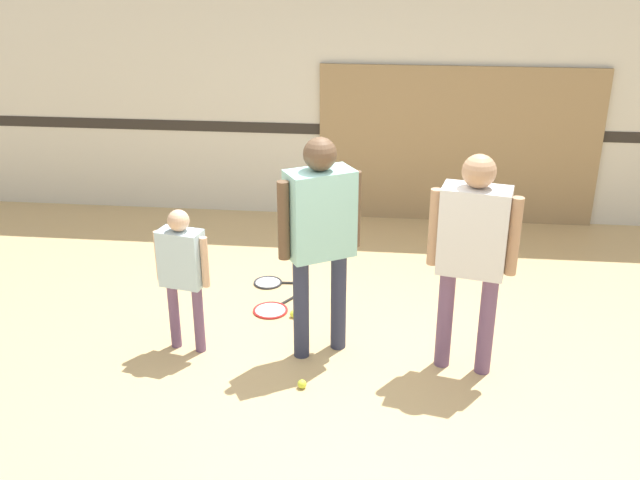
% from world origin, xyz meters
% --- Properties ---
extents(ground_plane, '(16.00, 16.00, 0.00)m').
position_xyz_m(ground_plane, '(0.00, 0.00, 0.00)').
color(ground_plane, tan).
extents(wall_back, '(16.00, 0.07, 3.20)m').
position_xyz_m(wall_back, '(0.00, 3.25, 1.60)').
color(wall_back, silver).
rests_on(wall_back, ground_plane).
extents(wall_panel, '(3.10, 0.05, 1.76)m').
position_xyz_m(wall_panel, '(1.06, 3.19, 0.88)').
color(wall_panel, '#9E7F56').
rests_on(wall_panel, ground_plane).
extents(person_instructor, '(0.58, 0.48, 1.73)m').
position_xyz_m(person_instructor, '(-0.17, 0.18, 1.07)').
color(person_instructor, '#2D334C').
rests_on(person_instructor, ground_plane).
extents(person_student_left, '(0.44, 0.24, 1.18)m').
position_xyz_m(person_student_left, '(-1.21, 0.10, 0.73)').
color(person_student_left, '#6B4C70').
rests_on(person_student_left, ground_plane).
extents(person_student_right, '(0.62, 0.35, 1.68)m').
position_xyz_m(person_student_right, '(0.93, 0.06, 1.04)').
color(person_student_right, '#6B4C70').
rests_on(person_student_right, ground_plane).
extents(racket_spare_on_floor, '(0.42, 0.52, 0.03)m').
position_xyz_m(racket_spare_on_floor, '(-0.66, 0.79, 0.01)').
color(racket_spare_on_floor, red).
rests_on(racket_spare_on_floor, ground_plane).
extents(racket_second_spare, '(0.49, 0.29, 0.03)m').
position_xyz_m(racket_second_spare, '(-0.77, 1.31, 0.01)').
color(racket_second_spare, '#28282D').
rests_on(racket_second_spare, ground_plane).
extents(tennis_ball_near_instructor, '(0.07, 0.07, 0.07)m').
position_xyz_m(tennis_ball_near_instructor, '(-0.24, -0.34, 0.03)').
color(tennis_ball_near_instructor, '#CCE038').
rests_on(tennis_ball_near_instructor, ground_plane).
extents(tennis_ball_by_spare_racket, '(0.07, 0.07, 0.07)m').
position_xyz_m(tennis_ball_by_spare_racket, '(-0.45, 0.69, 0.03)').
color(tennis_ball_by_spare_racket, '#CCE038').
rests_on(tennis_ball_by_spare_racket, ground_plane).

